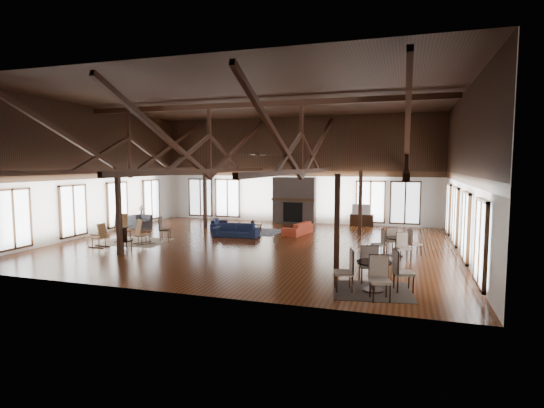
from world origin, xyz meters
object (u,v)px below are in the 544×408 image
(sofa_navy_left, at_px, (219,224))
(coffee_table, at_px, (251,225))
(sofa_navy_front, at_px, (236,230))
(cafe_table_near, at_px, (374,271))
(tv_console, at_px, (362,220))
(sofa_orange, at_px, (298,228))
(armchair, at_px, (139,222))
(cafe_table_far, at_px, (397,243))

(sofa_navy_left, relative_size, coffee_table, 1.45)
(sofa_navy_front, relative_size, cafe_table_near, 0.97)
(cafe_table_near, distance_m, tv_console, 12.08)
(sofa_orange, height_order, armchair, armchair)
(sofa_navy_front, distance_m, coffee_table, 1.65)
(sofa_navy_front, distance_m, sofa_orange, 2.97)
(cafe_table_far, bearing_deg, coffee_table, 152.62)
(sofa_navy_left, height_order, tv_console, tv_console)
(sofa_navy_front, distance_m, cafe_table_far, 7.40)
(sofa_navy_left, distance_m, tv_console, 7.71)
(coffee_table, xyz_separation_m, tv_console, (5.04, 3.72, -0.04))
(tv_console, bearing_deg, sofa_orange, -124.72)
(sofa_navy_front, xyz_separation_m, tv_console, (5.16, 5.36, 0.01))
(armchair, relative_size, cafe_table_near, 0.49)
(sofa_navy_left, distance_m, armchair, 4.17)
(sofa_navy_front, relative_size, sofa_orange, 1.04)
(coffee_table, relative_size, armchair, 1.08)
(tv_console, bearing_deg, armchair, -157.80)
(sofa_navy_left, distance_m, sofa_orange, 4.37)
(sofa_navy_left, xyz_separation_m, cafe_table_near, (8.46, -8.71, 0.30))
(sofa_orange, height_order, cafe_table_far, cafe_table_far)
(sofa_navy_left, relative_size, cafe_table_far, 0.90)
(armchair, bearing_deg, sofa_orange, -68.57)
(sofa_navy_front, bearing_deg, sofa_navy_left, 127.13)
(armchair, bearing_deg, cafe_table_far, -85.73)
(coffee_table, bearing_deg, armchair, 177.03)
(sofa_orange, distance_m, tv_console, 4.62)
(sofa_navy_left, bearing_deg, sofa_navy_front, -154.64)
(tv_console, bearing_deg, cafe_table_far, -74.99)
(sofa_navy_front, xyz_separation_m, coffee_table, (0.12, 1.64, 0.05))
(sofa_navy_left, bearing_deg, sofa_orange, -112.50)
(sofa_navy_left, xyz_separation_m, sofa_orange, (4.34, -0.51, 0.05))
(armchair, distance_m, cafe_table_far, 13.25)
(sofa_orange, distance_m, cafe_table_near, 9.17)
(armchair, bearing_deg, sofa_navy_left, -56.60)
(cafe_table_far, relative_size, tv_console, 1.49)
(coffee_table, relative_size, cafe_table_near, 0.54)
(sofa_navy_front, bearing_deg, cafe_table_far, -19.55)
(sofa_navy_front, xyz_separation_m, sofa_navy_left, (-1.81, 2.08, -0.06))
(sofa_navy_front, xyz_separation_m, sofa_orange, (2.53, 1.56, -0.01))
(sofa_navy_left, xyz_separation_m, cafe_table_far, (8.94, -4.06, 0.23))
(sofa_orange, distance_m, cafe_table_far, 5.81)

